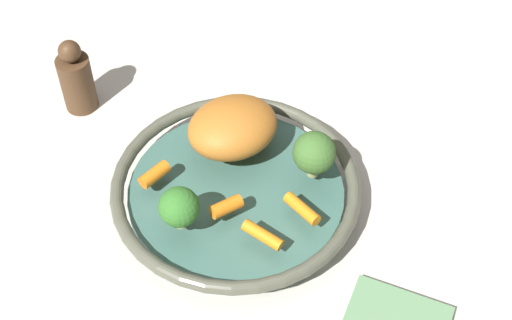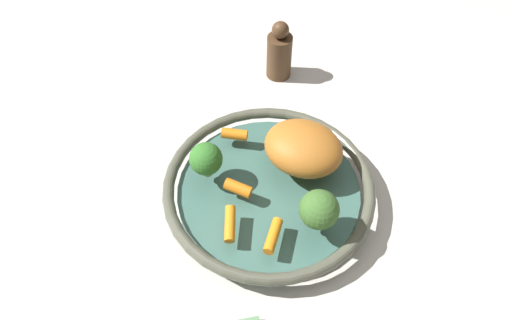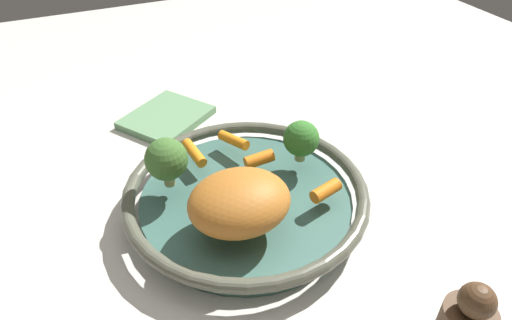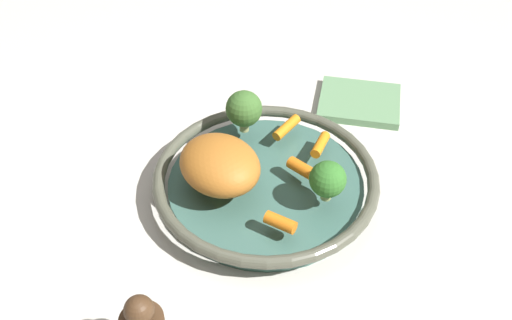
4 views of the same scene
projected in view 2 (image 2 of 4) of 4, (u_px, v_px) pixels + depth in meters
name	position (u px, v px, depth m)	size (l,w,h in m)	color
ground_plane	(268.00, 198.00, 0.77)	(1.92, 1.92, 0.00)	beige
serving_bowl	(269.00, 190.00, 0.75)	(0.34, 0.34, 0.05)	#3D665B
roast_chicken_piece	(303.00, 148.00, 0.73)	(0.13, 0.11, 0.07)	#B66B26
baby_carrot_right	(238.00, 188.00, 0.71)	(0.02, 0.02, 0.04)	orange
baby_carrot_near_rim	(273.00, 236.00, 0.66)	(0.02, 0.02, 0.06)	orange
baby_carrot_left	(235.00, 134.00, 0.78)	(0.02, 0.02, 0.04)	orange
baby_carrot_back	(230.00, 224.00, 0.67)	(0.02, 0.02, 0.06)	orange
broccoli_floret_large	(206.00, 159.00, 0.71)	(0.05, 0.05, 0.06)	#98A866
broccoli_floret_mid	(319.00, 210.00, 0.65)	(0.06, 0.06, 0.07)	tan
pepper_mill	(279.00, 53.00, 0.92)	(0.05, 0.05, 0.13)	#4C331E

